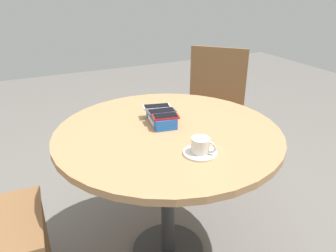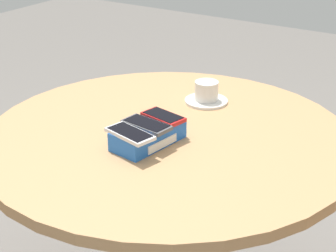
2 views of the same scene
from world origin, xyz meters
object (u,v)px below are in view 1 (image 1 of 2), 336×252
at_px(saucer, 200,153).
at_px(coffee_cup, 201,145).
at_px(phone_red, 165,117).
at_px(round_table, 168,149).
at_px(phone_box, 161,118).
at_px(phone_gray, 162,111).
at_px(chair_near_window, 212,109).
at_px(phone_white, 157,107).

distance_m(saucer, coffee_cup, 0.04).
relative_size(phone_red, coffee_cup, 1.41).
xyz_separation_m(round_table, coffee_cup, (0.26, 0.02, 0.14)).
bearing_deg(coffee_cup, phone_box, -177.48).
bearing_deg(coffee_cup, phone_gray, -178.05).
bearing_deg(phone_red, coffee_cup, 5.23).
bearing_deg(chair_near_window, phone_gray, -48.56).
height_order(phone_red, chair_near_window, chair_near_window).
distance_m(phone_box, phone_white, 0.08).
height_order(coffee_cup, chair_near_window, chair_near_window).
height_order(phone_gray, phone_red, same).
relative_size(round_table, coffee_cup, 11.37).
bearing_deg(coffee_cup, round_table, -175.35).
distance_m(phone_white, coffee_cup, 0.42).
distance_m(round_table, phone_red, 0.16).
bearing_deg(chair_near_window, phone_box, -48.59).
height_order(phone_white, phone_gray, same).
bearing_deg(phone_gray, saucer, 1.71).
relative_size(phone_box, coffee_cup, 2.35).
bearing_deg(phone_gray, phone_box, -53.46).
distance_m(phone_gray, phone_red, 0.07).
xyz_separation_m(phone_box, phone_red, (0.07, -0.01, 0.03)).
height_order(phone_gray, coffee_cup, coffee_cup).
height_order(phone_box, phone_gray, phone_gray).
height_order(round_table, phone_white, phone_white).
height_order(round_table, coffee_cup, coffee_cup).
xyz_separation_m(phone_red, chair_near_window, (-0.68, 0.71, -0.32)).
bearing_deg(phone_gray, coffee_cup, 1.95).
height_order(round_table, saucer, saucer).
relative_size(phone_box, chair_near_window, 0.24).
relative_size(round_table, chair_near_window, 1.15).
xyz_separation_m(round_table, phone_red, (-0.02, -0.00, 0.16)).
height_order(phone_white, chair_near_window, chair_near_window).
bearing_deg(phone_red, phone_box, 170.72).
distance_m(phone_box, saucer, 0.35).
bearing_deg(phone_white, coffee_cup, 0.97).
bearing_deg(round_table, phone_red, -168.73).
distance_m(coffee_cup, chair_near_window, 1.22).
xyz_separation_m(round_table, phone_box, (-0.09, 0.01, 0.13)).
relative_size(round_table, phone_box, 4.84).
height_order(round_table, phone_gray, phone_gray).
bearing_deg(round_table, coffee_cup, 4.65).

